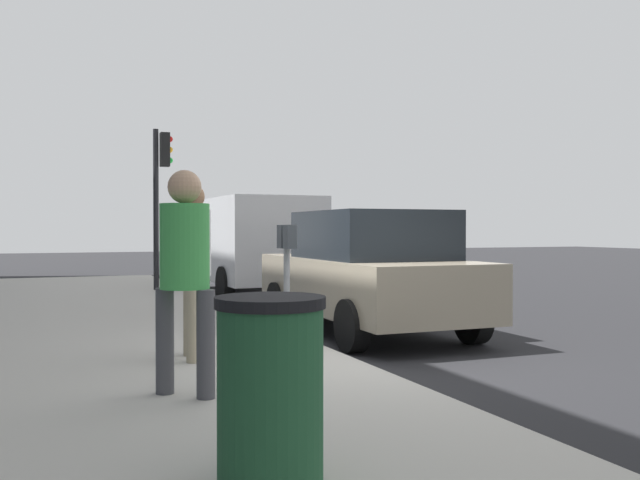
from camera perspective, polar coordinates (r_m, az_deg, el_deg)
name	(u,v)px	position (r m, az deg, el deg)	size (l,w,h in m)	color
ground_plane	(343,367)	(7.73, 1.89, -10.39)	(80.00, 80.00, 0.00)	#232326
sidewalk_slab	(49,383)	(7.07, -21.34, -10.90)	(28.00, 6.00, 0.15)	#B7B2A8
parking_meter	(287,261)	(7.63, -2.74, -1.71)	(0.36, 0.12, 1.41)	gray
pedestrian_at_meter	(192,254)	(7.39, -10.49, -1.17)	(0.55, 0.40, 1.84)	tan
pedestrian_bystander	(185,261)	(5.76, -11.05, -1.73)	(0.44, 0.43, 1.85)	#47474C
parked_sedan_near	(368,272)	(10.10, 3.96, -2.61)	(4.42, 2.00, 1.77)	gray
parked_van_far	(246,240)	(16.02, -6.08, -0.02)	(5.22, 2.16, 2.18)	silver
traffic_signal	(161,182)	(16.02, -12.97, 4.69)	(0.24, 0.44, 3.60)	black
trash_bin	(270,392)	(3.75, -4.11, -12.31)	(0.59, 0.59, 1.01)	#1E4C2D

